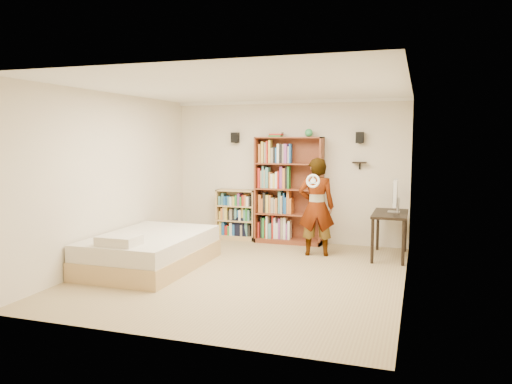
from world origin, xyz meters
TOP-DOWN VIEW (x-y plane):
  - ground at (0.00, 0.00)m, footprint 4.50×5.00m
  - room_shell at (0.00, 0.00)m, footprint 4.52×5.02m
  - crown_molding at (0.00, 0.00)m, footprint 4.50×5.00m
  - speaker_left at (-1.05, 2.40)m, footprint 0.14×0.12m
  - speaker_right at (1.35, 2.40)m, footprint 0.14×0.12m
  - wall_shelf at (1.35, 2.41)m, footprint 0.25×0.16m
  - tall_bookshelf at (0.06, 2.31)m, footprint 1.27×0.37m
  - low_bookshelf at (-1.01, 2.35)m, footprint 0.78×0.29m
  - computer_desk at (1.95, 1.74)m, footprint 0.55×1.11m
  - imac at (2.00, 1.80)m, footprint 0.16×0.55m
  - daybed at (-1.51, -0.10)m, footprint 1.43×2.20m
  - person at (0.75, 1.50)m, footprint 0.68×0.51m
  - wii_wheel at (0.75, 1.19)m, footprint 0.23×0.09m
  - navy_bag at (-0.95, 2.35)m, footprint 0.33×0.22m

SIDE VIEW (x-z plane):
  - ground at x=0.00m, z-range -0.01..0.01m
  - navy_bag at x=-0.95m, z-range 0.00..0.44m
  - daybed at x=-1.51m, z-range 0.00..0.65m
  - computer_desk at x=1.95m, z-range 0.00..0.76m
  - low_bookshelf at x=-1.01m, z-range 0.00..0.98m
  - person at x=0.75m, z-range 0.00..1.67m
  - tall_bookshelf at x=0.06m, z-range 0.00..2.01m
  - imac at x=2.00m, z-range 0.76..1.30m
  - wii_wheel at x=0.75m, z-range 1.18..1.41m
  - wall_shelf at x=1.35m, z-range 1.54..1.56m
  - room_shell at x=0.00m, z-range 0.41..3.12m
  - speaker_left at x=-1.05m, z-range 1.90..2.10m
  - speaker_right at x=1.35m, z-range 1.90..2.10m
  - crown_molding at x=0.00m, z-range 2.64..2.70m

